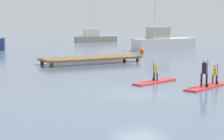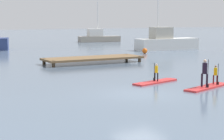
# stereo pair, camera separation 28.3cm
# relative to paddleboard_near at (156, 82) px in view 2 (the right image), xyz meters

# --- Properties ---
(ground_plane) EXTENTS (240.00, 240.00, 0.00)m
(ground_plane) POSITION_rel_paddleboard_near_xyz_m (-2.80, -2.49, -0.05)
(ground_plane) COLOR slate
(paddleboard_near) EXTENTS (3.56, 1.61, 0.10)m
(paddleboard_near) POSITION_rel_paddleboard_near_xyz_m (0.00, 0.00, 0.00)
(paddleboard_near) COLOR red
(paddleboard_near) RESTS_ON ground
(paddler_child_solo) EXTENTS (0.23, 0.38, 1.13)m
(paddler_child_solo) POSITION_rel_paddleboard_near_xyz_m (0.01, 0.01, 0.66)
(paddler_child_solo) COLOR black
(paddler_child_solo) RESTS_ON paddleboard_near
(paddleboard_far) EXTENTS (3.74, 1.85, 0.10)m
(paddleboard_far) POSITION_rel_paddleboard_near_xyz_m (1.51, -2.94, -0.00)
(paddleboard_far) COLOR red
(paddleboard_far) RESTS_ON ground
(paddler_adult) EXTENTS (0.35, 0.48, 1.59)m
(paddler_adult) POSITION_rel_paddleboard_near_xyz_m (1.19, -3.05, 0.95)
(paddler_adult) COLOR black
(paddler_adult) RESTS_ON paddleboard_far
(paddler_child_front) EXTENTS (0.25, 0.38, 1.25)m
(paddler_child_front) POSITION_rel_paddleboard_near_xyz_m (2.37, -2.67, 0.68)
(paddler_child_front) COLOR #4C1419
(paddler_child_front) RESTS_ON paddleboard_far
(fishing_boat_green_midground) EXTENTS (8.34, 2.61, 6.95)m
(fishing_boat_green_midground) POSITION_rel_paddleboard_near_xyz_m (15.99, 20.76, 0.93)
(fishing_boat_green_midground) COLOR silver
(fishing_boat_green_midground) RESTS_ON ground
(trawler_grey_distant) EXTENTS (7.24, 2.72, 6.82)m
(trawler_grey_distant) POSITION_rel_paddleboard_near_xyz_m (15.98, 39.87, 0.74)
(trawler_grey_distant) COLOR #9E9384
(trawler_grey_distant) RESTS_ON ground
(floating_dock) EXTENTS (8.93, 2.92, 0.53)m
(floating_dock) POSITION_rel_paddleboard_near_xyz_m (1.30, 11.61, 0.39)
(floating_dock) COLOR brown
(floating_dock) RESTS_ON ground
(mooring_buoy_mid) EXTENTS (0.60, 0.60, 0.60)m
(mooring_buoy_mid) POSITION_rel_paddleboard_near_xyz_m (10.67, 17.50, 0.25)
(mooring_buoy_mid) COLOR orange
(mooring_buoy_mid) RESTS_ON ground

